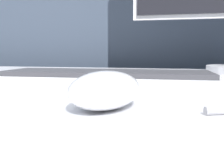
# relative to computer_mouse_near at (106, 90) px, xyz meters

# --- Properties ---
(partition_panel) EXTENTS (5.00, 0.03, 1.23)m
(partition_panel) POSITION_rel_computer_mouse_near_xyz_m (-0.06, 0.80, -0.11)
(partition_panel) COLOR #333D4C
(partition_panel) RESTS_ON ground_plane
(computer_mouse_near) EXTENTS (0.08, 0.11, 0.04)m
(computer_mouse_near) POSITION_rel_computer_mouse_near_xyz_m (0.00, 0.00, 0.00)
(computer_mouse_near) COLOR white
(computer_mouse_near) RESTS_ON desk
(keyboard) EXTENTS (0.39, 0.13, 0.02)m
(keyboard) POSITION_rel_computer_mouse_near_xyz_m (-0.05, 0.20, -0.01)
(keyboard) COLOR silver
(keyboard) RESTS_ON desk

